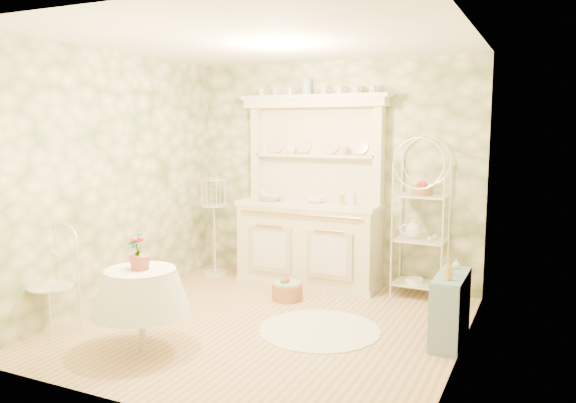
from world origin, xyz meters
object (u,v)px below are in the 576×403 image
at_px(round_table, 142,312).
at_px(side_shelf, 450,311).
at_px(kitchen_dresser, 309,191).
at_px(cafe_chair, 51,289).
at_px(bakers_rack, 421,223).
at_px(birdcage_stand, 214,221).
at_px(floor_basket, 287,290).

bearing_deg(round_table, side_shelf, 29.22).
height_order(kitchen_dresser, cafe_chair, kitchen_dresser).
relative_size(bakers_rack, round_table, 2.50).
relative_size(bakers_rack, birdcage_stand, 1.20).
bearing_deg(kitchen_dresser, side_shelf, -32.56).
xyz_separation_m(side_shelf, floor_basket, (-1.84, 0.49, -0.17)).
bearing_deg(birdcage_stand, round_table, -71.74).
height_order(kitchen_dresser, side_shelf, kitchen_dresser).
bearing_deg(bakers_rack, round_table, -122.17).
bearing_deg(birdcage_stand, kitchen_dresser, 6.66).
height_order(round_table, cafe_chair, cafe_chair).
bearing_deg(birdcage_stand, bakers_rack, 4.18).
relative_size(bakers_rack, floor_basket, 4.91).
bearing_deg(side_shelf, floor_basket, 163.80).
xyz_separation_m(bakers_rack, floor_basket, (-1.29, -0.75, -0.73)).
relative_size(kitchen_dresser, birdcage_stand, 1.62).
distance_m(side_shelf, birdcage_stand, 3.34).
distance_m(kitchen_dresser, birdcage_stand, 1.34).
bearing_deg(cafe_chair, bakers_rack, 38.44).
distance_m(birdcage_stand, floor_basket, 1.54).
height_order(side_shelf, birdcage_stand, birdcage_stand).
height_order(cafe_chair, birdcage_stand, birdcage_stand).
height_order(round_table, birdcage_stand, birdcage_stand).
height_order(side_shelf, cafe_chair, cafe_chair).
height_order(kitchen_dresser, bakers_rack, kitchen_dresser).
relative_size(cafe_chair, floor_basket, 2.49).
bearing_deg(kitchen_dresser, floor_basket, -86.37).
relative_size(round_table, birdcage_stand, 0.48).
bearing_deg(floor_basket, round_table, -106.08).
distance_m(bakers_rack, round_table, 3.18).
bearing_deg(side_shelf, cafe_chair, -158.93).
xyz_separation_m(round_table, cafe_chair, (-1.00, -0.05, 0.09)).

